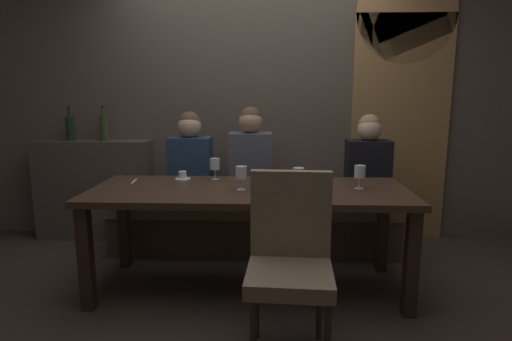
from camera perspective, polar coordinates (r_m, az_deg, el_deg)
ground at (r=3.15m, az=-0.91°, el=-15.66°), size 9.00×9.00×0.00m
back_wall_tiled at (r=4.05m, az=0.02°, el=12.07°), size 6.00×0.12×3.00m
arched_door at (r=4.15m, az=19.23°, el=9.59°), size 0.90×0.05×2.55m
back_counter at (r=4.33m, az=-21.09°, el=-2.41°), size 1.10×0.28×0.95m
dining_table at (r=2.92m, az=-0.95°, el=-4.11°), size 2.20×0.84×0.74m
banquette_bench at (r=3.72m, az=-0.31°, el=-7.71°), size 2.50×0.44×0.45m
chair_near_side at (r=2.27m, az=4.68°, el=-11.08°), size 0.46×0.46×0.98m
diner_redhead at (r=3.65m, az=-8.94°, el=1.45°), size 0.36×0.24×0.79m
diner_bearded at (r=3.58m, az=-0.75°, el=1.71°), size 0.36×0.24×0.83m
diner_far_end at (r=3.67m, az=15.04°, el=1.11°), size 0.36×0.24×0.77m
wine_bottle_dark_red at (r=4.30m, az=-24.06°, el=5.35°), size 0.08×0.08×0.33m
wine_bottle_pale_label at (r=4.18m, az=-20.02°, el=5.50°), size 0.08×0.08×0.33m
wine_glass_end_right at (r=3.19m, az=-5.66°, el=0.76°), size 0.08×0.08×0.16m
wine_glass_center_front at (r=2.95m, az=14.01°, el=-0.30°), size 0.08×0.08×0.16m
wine_glass_end_left at (r=2.79m, az=5.84°, el=-0.59°), size 0.08×0.08×0.16m
wine_glass_near_left at (r=2.83m, az=-2.04°, el=-0.37°), size 0.08×0.08×0.16m
espresso_cup at (r=3.24m, az=-10.00°, el=-0.75°), size 0.12×0.12×0.06m
fork_on_table at (r=3.25m, az=-16.33°, el=-1.43°), size 0.04×0.17×0.01m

